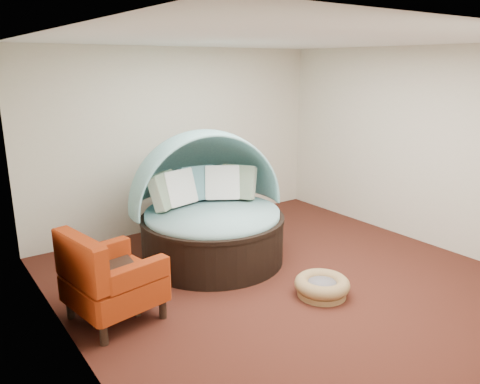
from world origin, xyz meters
TOP-DOWN VIEW (x-y plane):
  - floor at (0.00, 0.00)m, footprint 5.00×5.00m
  - wall_back at (0.00, 2.50)m, footprint 5.00×0.00m
  - wall_left at (-2.50, 0.00)m, footprint 0.00×5.00m
  - wall_right at (2.50, 0.00)m, footprint 0.00×5.00m
  - ceiling at (0.00, 0.00)m, footprint 5.00×5.00m
  - canopy_daybed at (-0.37, 1.08)m, footprint 2.23×2.17m
  - pet_basket at (0.08, -0.61)m, footprint 0.68×0.68m
  - red_armchair at (-2.06, 0.26)m, footprint 0.97×0.98m
  - side_table at (-2.00, 0.43)m, footprint 0.60×0.60m

SIDE VIEW (x-z plane):
  - floor at x=0.00m, z-range 0.00..0.00m
  - pet_basket at x=0.08m, z-range 0.00..0.22m
  - side_table at x=-2.00m, z-range 0.08..0.59m
  - red_armchair at x=-2.06m, z-range -0.04..0.95m
  - canopy_daybed at x=-0.37m, z-range -0.06..1.67m
  - wall_back at x=0.00m, z-range -1.10..3.90m
  - wall_left at x=-2.50m, z-range -1.10..3.90m
  - wall_right at x=2.50m, z-range -1.10..3.90m
  - ceiling at x=0.00m, z-range 2.80..2.80m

